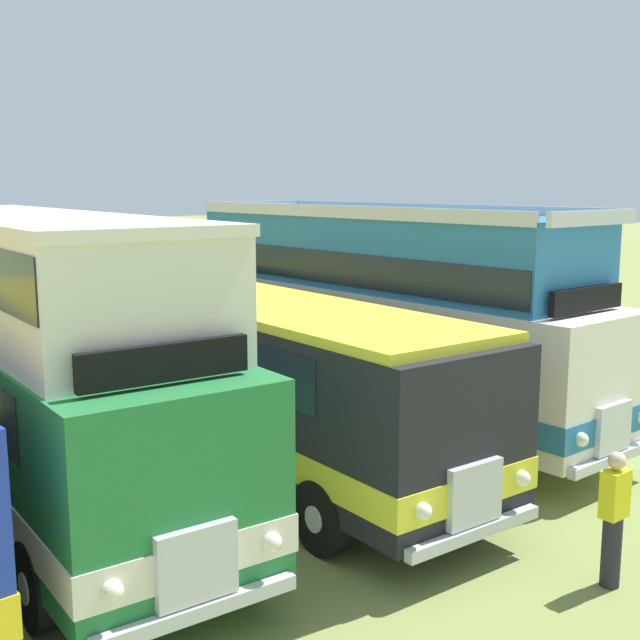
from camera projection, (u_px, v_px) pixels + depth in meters
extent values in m
cube|color=#237538|center=(34.00, 394.00, 12.45)|extent=(3.03, 10.98, 2.30)
cube|color=silver|center=(36.00, 431.00, 12.55)|extent=(3.07, 11.03, 0.44)
cube|color=#19232D|center=(24.00, 352.00, 12.67)|extent=(2.94, 8.59, 0.76)
cube|color=#19232D|center=(189.00, 444.00, 8.03)|extent=(2.20, 0.21, 0.90)
cube|color=silver|center=(197.00, 565.00, 8.15)|extent=(0.90, 0.16, 0.80)
cube|color=silver|center=(199.00, 611.00, 8.21)|extent=(2.30, 0.25, 0.16)
sphere|color=#EAEACC|center=(272.00, 542.00, 8.66)|extent=(0.22, 0.22, 0.22)
sphere|color=#EAEACC|center=(112.00, 591.00, 7.63)|extent=(0.22, 0.22, 0.22)
cube|color=silver|center=(22.00, 271.00, 12.33)|extent=(2.88, 10.08, 1.50)
cube|color=silver|center=(18.00, 218.00, 12.19)|extent=(2.95, 10.18, 0.14)
cube|color=#19232D|center=(21.00, 252.00, 12.28)|extent=(2.92, 9.98, 0.68)
cube|color=black|center=(165.00, 363.00, 8.30)|extent=(1.90, 0.21, 0.40)
cylinder|color=black|center=(220.00, 533.00, 10.23)|extent=(0.33, 1.05, 1.04)
cylinder|color=silver|center=(230.00, 530.00, 10.32)|extent=(0.04, 0.36, 0.36)
cylinder|color=black|center=(37.00, 585.00, 8.91)|extent=(0.33, 1.05, 1.04)
cylinder|color=silver|center=(23.00, 589.00, 8.83)|extent=(0.04, 0.36, 0.36)
cylinder|color=black|center=(42.00, 404.00, 16.22)|extent=(0.33, 1.05, 1.04)
cylinder|color=silver|center=(49.00, 403.00, 16.31)|extent=(0.04, 0.36, 0.36)
cube|color=black|center=(248.00, 369.00, 14.17)|extent=(2.83, 10.74, 2.30)
cube|color=yellow|center=(249.00, 401.00, 14.27)|extent=(2.88, 10.78, 0.44)
cube|color=#19232D|center=(236.00, 332.00, 14.39)|extent=(2.79, 8.34, 0.76)
cube|color=#19232D|center=(471.00, 395.00, 9.89)|extent=(2.20, 0.17, 0.90)
cube|color=silver|center=(475.00, 494.00, 10.01)|extent=(0.90, 0.15, 0.80)
cube|color=silver|center=(475.00, 532.00, 10.07)|extent=(2.30, 0.21, 0.16)
sphere|color=#EAEACC|center=(522.00, 479.00, 10.53)|extent=(0.22, 0.22, 0.22)
sphere|color=#EAEACC|center=(423.00, 512.00, 9.48)|extent=(0.22, 0.22, 0.22)
cube|color=yellow|center=(247.00, 300.00, 13.97)|extent=(2.78, 10.34, 0.14)
cylinder|color=black|center=(444.00, 480.00, 12.09)|extent=(0.31, 1.05, 1.04)
cylinder|color=silver|center=(451.00, 477.00, 12.18)|extent=(0.03, 0.36, 0.36)
cylinder|color=black|center=(322.00, 517.00, 10.74)|extent=(0.31, 1.05, 1.04)
cylinder|color=silver|center=(313.00, 520.00, 10.65)|extent=(0.03, 0.36, 0.36)
cylinder|color=black|center=(210.00, 384.00, 17.84)|extent=(0.31, 1.05, 1.04)
cylinder|color=silver|center=(216.00, 383.00, 17.93)|extent=(0.03, 0.36, 0.36)
cylinder|color=black|center=(111.00, 401.00, 16.49)|extent=(0.31, 1.05, 1.04)
cylinder|color=silver|center=(104.00, 402.00, 16.40)|extent=(0.03, 0.36, 0.36)
cube|color=silver|center=(386.00, 342.00, 16.57)|extent=(2.69, 10.33, 2.30)
cube|color=teal|center=(385.00, 370.00, 16.67)|extent=(2.73, 10.37, 0.44)
cube|color=#19232D|center=(373.00, 311.00, 16.77)|extent=(2.67, 7.93, 0.76)
cube|color=#19232D|center=(611.00, 350.00, 12.59)|extent=(2.20, 0.14, 0.90)
cube|color=silver|center=(613.00, 428.00, 12.72)|extent=(0.90, 0.14, 0.80)
cube|color=silver|center=(613.00, 459.00, 12.78)|extent=(2.30, 0.18, 0.16)
sphere|color=#EAEACC|center=(581.00, 439.00, 12.15)|extent=(0.22, 0.22, 0.22)
cube|color=teal|center=(378.00, 249.00, 16.44)|extent=(2.57, 9.43, 1.50)
cube|color=silver|center=(594.00, 218.00, 12.58)|extent=(2.40, 0.14, 0.24)
cube|color=silver|center=(260.00, 206.00, 19.50)|extent=(2.40, 0.14, 0.24)
cube|color=silver|center=(420.00, 209.00, 17.06)|extent=(0.27, 9.39, 0.24)
cube|color=silver|center=(334.00, 211.00, 15.56)|extent=(0.27, 9.39, 0.24)
cube|color=#19232D|center=(378.00, 264.00, 16.49)|extent=(2.61, 9.33, 0.64)
cube|color=black|center=(586.00, 299.00, 12.84)|extent=(1.90, 0.15, 0.40)
cylinder|color=black|center=(563.00, 426.00, 14.79)|extent=(0.30, 1.04, 1.04)
cylinder|color=silver|center=(568.00, 424.00, 14.89)|extent=(0.03, 0.36, 0.36)
cylinder|color=black|center=(483.00, 452.00, 13.35)|extent=(0.30, 1.04, 1.04)
cylinder|color=silver|center=(477.00, 454.00, 13.26)|extent=(0.03, 0.36, 0.36)
cylinder|color=black|center=(325.00, 362.00, 20.03)|extent=(0.30, 1.04, 1.04)
cylinder|color=silver|center=(329.00, 362.00, 20.13)|extent=(0.03, 0.36, 0.36)
cylinder|color=black|center=(249.00, 376.00, 18.59)|extent=(0.30, 1.04, 1.04)
cylinder|color=silver|center=(243.00, 377.00, 18.50)|extent=(0.03, 0.36, 0.36)
cylinder|color=#23232D|center=(611.00, 551.00, 9.88)|extent=(0.24, 0.24, 0.90)
cube|color=yellow|center=(615.00, 494.00, 9.76)|extent=(0.36, 0.22, 0.60)
sphere|color=beige|center=(617.00, 461.00, 9.69)|extent=(0.22, 0.22, 0.22)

